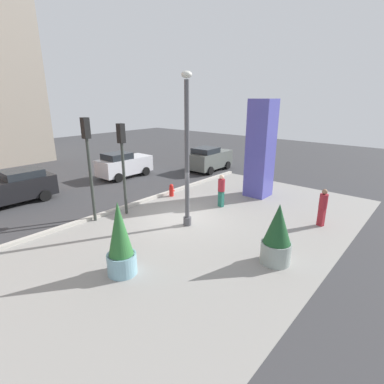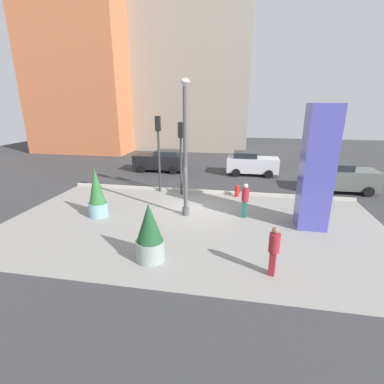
{
  "view_description": "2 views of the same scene",
  "coord_description": "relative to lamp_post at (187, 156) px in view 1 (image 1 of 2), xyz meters",
  "views": [
    {
      "loc": [
        -9.84,
        -9.12,
        5.61
      ],
      "look_at": [
        0.11,
        -0.59,
        1.41
      ],
      "focal_mm": 27.71,
      "sensor_mm": 36.0,
      "label": 1
    },
    {
      "loc": [
        2.25,
        -14.02,
        5.55
      ],
      "look_at": [
        -0.25,
        -0.31,
        1.1
      ],
      "focal_mm": 26.24,
      "sensor_mm": 36.0,
      "label": 2
    }
  ],
  "objects": [
    {
      "name": "fire_hydrant",
      "position": [
        2.52,
        3.48,
        -2.85
      ],
      "size": [
        0.36,
        0.26,
        0.75
      ],
      "color": "red",
      "rests_on": "ground_plane"
    },
    {
      "name": "car_far_lane",
      "position": [
        3.47,
        9.26,
        -2.3
      ],
      "size": [
        3.99,
        1.94,
        1.84
      ],
      "color": "silver",
      "rests_on": "ground_plane"
    },
    {
      "name": "ground_plane",
      "position": [
        0.49,
        4.81,
        -3.22
      ],
      "size": [
        60.0,
        60.0,
        0.0
      ],
      "primitive_type": "plane",
      "color": "#38383A"
    },
    {
      "name": "lamp_post",
      "position": [
        0.0,
        0.0,
        0.0
      ],
      "size": [
        0.44,
        0.44,
        6.61
      ],
      "color": "#4C4C51",
      "rests_on": "ground_plane"
    },
    {
      "name": "pedestrian_by_curb",
      "position": [
        3.91,
        -4.66,
        -2.24
      ],
      "size": [
        0.44,
        0.44,
        1.75
      ],
      "color": "maroon",
      "rests_on": "ground_plane"
    },
    {
      "name": "plaza_pavement",
      "position": [
        0.49,
        -1.19,
        -3.22
      ],
      "size": [
        18.0,
        10.0,
        0.02
      ],
      "primitive_type": "cube",
      "color": "gray",
      "rests_on": "ground_plane"
    },
    {
      "name": "traffic_light_far_side",
      "position": [
        -2.46,
        3.69,
        -0.0
      ],
      "size": [
        0.28,
        0.42,
        4.79
      ],
      "color": "#333833",
      "rests_on": "ground_plane"
    },
    {
      "name": "potted_plant_by_pillar",
      "position": [
        -4.34,
        -0.96,
        -2.06
      ],
      "size": [
        0.97,
        0.97,
        2.54
      ],
      "color": "#7AA8B7",
      "rests_on": "ground_plane"
    },
    {
      "name": "car_curb_west",
      "position": [
        -3.99,
        9.22,
        -2.32
      ],
      "size": [
        4.34,
        2.08,
        1.79
      ],
      "color": "black",
      "rests_on": "ground_plane"
    },
    {
      "name": "pedestrian_crossing",
      "position": [
        2.98,
        0.23,
        -2.23
      ],
      "size": [
        0.41,
        0.41,
        1.77
      ],
      "color": "#236656",
      "rests_on": "ground_plane"
    },
    {
      "name": "curb_strip",
      "position": [
        0.49,
        3.93,
        -3.14
      ],
      "size": [
        18.0,
        0.24,
        0.16
      ],
      "primitive_type": "cube",
      "color": "#B7B2A8",
      "rests_on": "ground_plane"
    },
    {
      "name": "potted_plant_near_right",
      "position": [
        -0.4,
        -4.51,
        -2.17
      ],
      "size": [
        1.05,
        1.05,
        2.21
      ],
      "color": "gray",
      "rests_on": "ground_plane"
    },
    {
      "name": "car_curb_east",
      "position": [
        9.17,
        5.76,
        -2.27
      ],
      "size": [
        4.01,
        2.14,
        1.89
      ],
      "color": "#565B56",
      "rests_on": "ground_plane"
    },
    {
      "name": "art_pillar_blue",
      "position": [
        6.0,
        -0.31,
        -0.45
      ],
      "size": [
        1.29,
        1.29,
        5.54
      ],
      "primitive_type": "cube",
      "color": "#4C4CAD",
      "rests_on": "ground_plane"
    },
    {
      "name": "traffic_light_corner",
      "position": [
        -0.94,
        3.27,
        -0.22
      ],
      "size": [
        0.28,
        0.42,
        4.46
      ],
      "color": "#333833",
      "rests_on": "ground_plane"
    }
  ]
}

